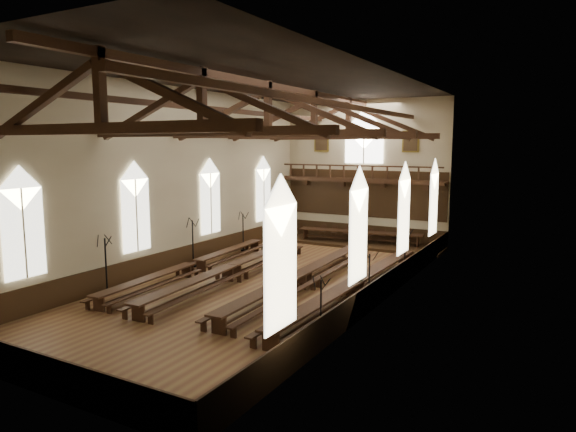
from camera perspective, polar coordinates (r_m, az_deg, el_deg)
name	(u,v)px	position (r m, az deg, el deg)	size (l,w,h in m)	color
ground	(269,283)	(25.97, -2.14, -7.46)	(26.00, 26.00, 0.00)	brown
room_walls	(268,154)	(25.04, -2.22, 6.94)	(26.00, 26.00, 26.00)	#C0B591
wainscot_band	(269,271)	(25.82, -2.15, -6.18)	(12.00, 26.00, 1.20)	#311E0E
side_windows	(268,209)	(25.24, -2.19, 0.75)	(11.85, 19.80, 4.50)	white
end_window	(364,140)	(36.67, 8.45, 8.37)	(2.80, 0.12, 3.80)	silver
minstrels_gallery	(362,187)	(36.57, 8.21, 3.17)	(11.80, 1.24, 3.70)	#362011
portraits	(364,142)	(36.67, 8.45, 8.18)	(7.75, 0.09, 1.45)	brown
roof_trusses	(268,117)	(25.07, -2.24, 10.95)	(11.70, 25.70, 2.80)	#362011
refectory_row_a	(194,265)	(27.95, -10.45, -5.37)	(1.96, 14.23, 0.72)	#362011
refectory_row_b	(231,268)	(26.68, -6.30, -5.81)	(2.12, 14.85, 0.79)	#362011
refectory_row_c	(303,275)	(25.12, 1.68, -6.62)	(1.85, 14.93, 0.80)	#362011
refectory_row_d	(355,285)	(23.64, 7.50, -7.58)	(1.83, 15.11, 0.82)	#362011
dais	(359,244)	(35.79, 7.93, -3.09)	(11.40, 2.86, 0.19)	#311E0E
high_table	(360,233)	(35.65, 7.95, -1.87)	(8.57, 2.13, 0.80)	#362011
high_chairs	(364,233)	(36.43, 8.42, -1.93)	(6.74, 0.45, 0.94)	#362011
candelabrum_left_near	(107,276)	(25.30, -19.51, -6.35)	(0.81, 0.85, 2.80)	black
candelabrum_left_mid	(193,252)	(29.61, -10.50, -3.96)	(0.83, 0.85, 2.83)	black
candelabrum_left_far	(243,239)	(33.58, -5.00, -2.57)	(0.72, 0.79, 2.59)	black
candelabrum_right_near	(321,321)	(18.54, 3.66, -11.57)	(0.70, 0.68, 2.33)	black
candelabrum_right_mid	(369,288)	(22.83, 8.99, -7.88)	(0.69, 0.70, 2.35)	black
candelabrum_right_far	(405,262)	(27.74, 12.84, -4.99)	(0.78, 0.73, 2.59)	black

